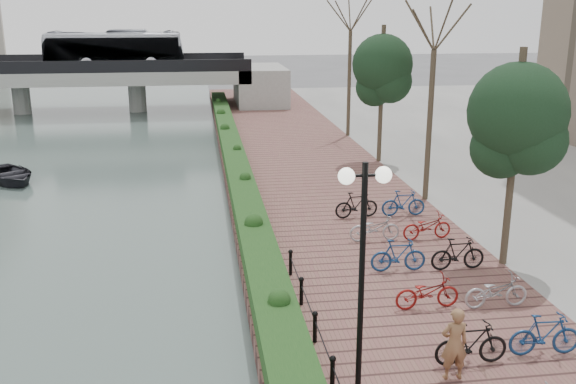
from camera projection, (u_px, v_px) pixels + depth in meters
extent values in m
cube|color=brown|center=(323.00, 198.00, 27.35)|extent=(8.00, 75.00, 0.50)
cube|color=#153A16|center=(239.00, 174.00, 29.12)|extent=(1.10, 56.00, 0.60)
cylinder|color=black|center=(332.00, 375.00, 13.03)|extent=(0.10, 0.10, 0.70)
cylinder|color=black|center=(315.00, 328.00, 14.93)|extent=(0.10, 0.10, 0.70)
cylinder|color=black|center=(301.00, 292.00, 16.84)|extent=(0.10, 0.10, 0.70)
cylinder|color=black|center=(291.00, 264.00, 18.74)|extent=(0.10, 0.10, 0.70)
cylinder|color=black|center=(361.00, 284.00, 12.37)|extent=(0.12, 0.12, 4.82)
cylinder|color=black|center=(365.00, 175.00, 11.78)|extent=(0.70, 0.06, 0.06)
sphere|color=white|center=(346.00, 176.00, 11.73)|extent=(0.32, 0.32, 0.32)
sphere|color=white|center=(384.00, 175.00, 11.82)|extent=(0.32, 0.32, 0.32)
imported|color=brown|center=(454.00, 344.00, 13.34)|extent=(0.59, 0.39, 1.61)
imported|color=black|center=(470.00, 342.00, 14.03)|extent=(0.47, 1.66, 1.00)
imported|color=maroon|center=(428.00, 294.00, 16.52)|extent=(0.60, 1.71, 0.90)
imported|color=navy|center=(398.00, 255.00, 18.98)|extent=(0.47, 1.66, 1.00)
imported|color=#A5A4A9|center=(375.00, 228.00, 21.47)|extent=(0.60, 1.71, 0.90)
imported|color=black|center=(356.00, 204.00, 23.94)|extent=(0.47, 1.66, 1.00)
imported|color=navy|center=(547.00, 336.00, 14.27)|extent=(0.47, 1.66, 1.00)
imported|color=#A5A4A9|center=(494.00, 290.00, 16.76)|extent=(0.60, 1.71, 0.90)
imported|color=black|center=(456.00, 252.00, 19.22)|extent=(0.47, 1.66, 1.00)
imported|color=maroon|center=(426.00, 226.00, 21.71)|extent=(0.60, 1.71, 0.90)
imported|color=navy|center=(403.00, 202.00, 24.18)|extent=(0.47, 1.66, 1.00)
cube|color=gray|center=(19.00, 76.00, 50.26)|extent=(36.00, 8.00, 1.00)
cube|color=black|center=(3.00, 68.00, 46.29)|extent=(36.00, 0.15, 0.90)
cube|color=black|center=(30.00, 60.00, 53.71)|extent=(36.00, 0.15, 0.90)
cylinder|color=gray|center=(21.00, 98.00, 50.74)|extent=(1.40, 1.40, 2.50)
cylinder|color=gray|center=(137.00, 96.00, 51.94)|extent=(1.40, 1.40, 2.50)
imported|color=white|center=(115.00, 49.00, 50.71)|extent=(2.52, 10.77, 3.00)
imported|color=black|center=(9.00, 174.00, 30.63)|extent=(4.48, 4.81, 0.81)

